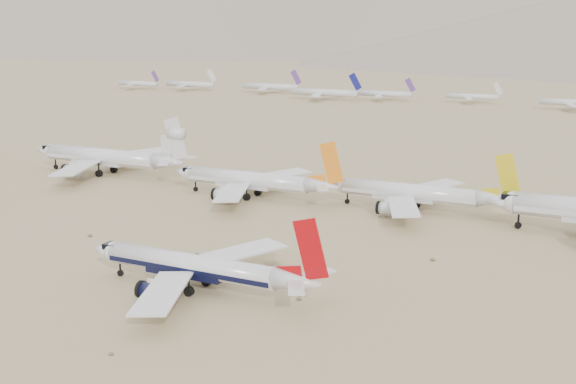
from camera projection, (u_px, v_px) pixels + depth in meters
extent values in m
plane|color=olive|center=(168.00, 280.00, 124.91)|extent=(7000.00, 7000.00, 0.00)
cylinder|color=silver|center=(191.00, 265.00, 119.26)|extent=(31.79, 3.76, 3.76)
cube|color=black|center=(191.00, 268.00, 119.36)|extent=(31.15, 3.81, 0.85)
sphere|color=silver|center=(115.00, 252.00, 126.22)|extent=(3.76, 3.76, 3.76)
cube|color=black|center=(112.00, 246.00, 126.24)|extent=(2.63, 2.44, 0.94)
cone|color=silver|center=(297.00, 281.00, 110.59)|extent=(7.95, 3.76, 3.76)
cube|color=silver|center=(163.00, 292.00, 108.61)|extent=(12.28, 19.35, 0.59)
cube|color=silver|center=(296.00, 288.00, 106.63)|extent=(5.05, 6.60, 0.23)
cylinder|color=black|center=(154.00, 292.00, 113.75)|extent=(4.41, 2.71, 2.71)
cube|color=silver|center=(238.00, 252.00, 128.05)|extent=(12.28, 19.35, 0.59)
cube|color=silver|center=(316.00, 273.00, 113.00)|extent=(5.05, 6.60, 0.23)
cylinder|color=black|center=(208.00, 263.00, 127.36)|extent=(4.41, 2.71, 2.71)
cube|color=#A8060C|center=(311.00, 249.00, 108.42)|extent=(6.02, 0.30, 9.93)
cylinder|color=black|center=(120.00, 273.00, 126.64)|extent=(1.13, 0.47, 1.13)
cylinder|color=black|center=(189.00, 291.00, 117.17)|extent=(1.58, 0.94, 1.58)
cylinder|color=black|center=(207.00, 281.00, 121.75)|extent=(1.58, 0.94, 1.58)
sphere|color=silver|center=(514.00, 202.00, 156.13)|extent=(4.97, 4.97, 4.97)
cube|color=black|center=(511.00, 196.00, 156.16)|extent=(3.48, 3.23, 1.24)
cylinder|color=black|center=(518.00, 225.00, 156.69)|extent=(1.49, 0.62, 1.49)
cylinder|color=silver|center=(408.00, 192.00, 171.40)|extent=(33.02, 4.01, 4.01)
cube|color=silver|center=(408.00, 194.00, 171.52)|extent=(32.36, 4.07, 0.90)
sphere|color=silver|center=(344.00, 185.00, 178.63)|extent=(4.01, 4.01, 4.01)
cube|color=black|center=(342.00, 181.00, 178.65)|extent=(2.81, 2.61, 1.00)
cone|color=silver|center=(496.00, 199.00, 162.40)|extent=(8.25, 4.01, 4.01)
cube|color=silver|center=(403.00, 206.00, 160.30)|extent=(12.75, 20.09, 0.62)
cube|color=silver|center=(500.00, 202.00, 158.27)|extent=(5.24, 6.85, 0.24)
cylinder|color=silver|center=(389.00, 209.00, 165.64)|extent=(4.59, 2.89, 2.89)
cube|color=silver|center=(432.00, 186.00, 180.58)|extent=(12.75, 20.09, 0.62)
cube|color=silver|center=(506.00, 195.00, 164.91)|extent=(5.24, 6.85, 0.24)
cylinder|color=silver|center=(411.00, 194.00, 179.88)|extent=(4.59, 2.89, 2.89)
cube|color=yellow|center=(508.00, 175.00, 160.13)|extent=(6.26, 0.32, 10.31)
cylinder|color=black|center=(347.00, 201.00, 179.08)|extent=(1.20, 0.50, 1.20)
cylinder|color=black|center=(410.00, 210.00, 169.19)|extent=(1.69, 1.00, 1.69)
cylinder|color=black|center=(417.00, 205.00, 174.08)|extent=(1.69, 1.00, 1.69)
cylinder|color=silver|center=(247.00, 179.00, 184.68)|extent=(34.02, 4.16, 4.16)
cube|color=silver|center=(247.00, 181.00, 184.79)|extent=(33.34, 4.22, 0.94)
sphere|color=silver|center=(192.00, 174.00, 192.13)|extent=(4.16, 4.16, 4.16)
cube|color=black|center=(190.00, 169.00, 192.15)|extent=(2.91, 2.70, 1.04)
cone|color=silver|center=(322.00, 186.00, 175.40)|extent=(8.50, 4.16, 4.16)
cube|color=silver|center=(232.00, 192.00, 173.23)|extent=(13.14, 20.70, 0.64)
cube|color=silver|center=(322.00, 188.00, 171.14)|extent=(5.40, 7.06, 0.25)
cylinder|color=silver|center=(224.00, 195.00, 178.74)|extent=(4.72, 2.99, 2.99)
cube|color=silver|center=(278.00, 175.00, 194.15)|extent=(13.14, 20.70, 0.64)
cube|color=silver|center=(335.00, 182.00, 177.99)|extent=(5.40, 7.06, 0.25)
cylinder|color=silver|center=(257.00, 182.00, 193.43)|extent=(4.72, 2.99, 2.99)
cube|color=orange|center=(332.00, 163.00, 173.06)|extent=(6.45, 0.33, 10.62)
cylinder|color=black|center=(196.00, 189.00, 192.59)|extent=(1.25, 0.52, 1.25)
cylinder|color=black|center=(247.00, 197.00, 182.39)|extent=(1.75, 1.04, 1.75)
cylinder|color=black|center=(258.00, 193.00, 187.46)|extent=(1.75, 1.04, 1.75)
cylinder|color=silver|center=(101.00, 156.00, 214.26)|extent=(39.34, 4.71, 4.71)
cube|color=silver|center=(101.00, 158.00, 214.39)|extent=(38.55, 4.78, 1.06)
sphere|color=silver|center=(52.00, 151.00, 222.87)|extent=(4.71, 4.71, 4.71)
cube|color=black|center=(50.00, 147.00, 222.89)|extent=(3.30, 3.06, 1.18)
cone|color=silver|center=(168.00, 162.00, 203.53)|extent=(9.84, 4.71, 4.71)
cube|color=silver|center=(77.00, 168.00, 201.06)|extent=(15.19, 23.94, 0.73)
cube|color=silver|center=(164.00, 163.00, 198.61)|extent=(6.24, 8.17, 0.28)
cylinder|color=silver|center=(73.00, 171.00, 207.41)|extent=(5.46, 3.39, 3.39)
cube|color=silver|center=(139.00, 153.00, 225.16)|extent=(15.19, 23.94, 0.73)
cube|color=silver|center=(183.00, 158.00, 206.51)|extent=(6.24, 8.17, 0.28)
cylinder|color=silver|center=(117.00, 160.00, 224.32)|extent=(5.46, 3.39, 3.39)
cube|color=silver|center=(176.00, 139.00, 200.83)|extent=(7.46, 0.38, 12.29)
cylinder|color=silver|center=(176.00, 133.00, 200.37)|extent=(4.92, 3.05, 3.05)
cylinder|color=black|center=(56.00, 167.00, 223.40)|extent=(1.41, 0.59, 1.41)
cylinder|color=black|center=(99.00, 173.00, 211.64)|extent=(1.98, 1.18, 1.98)
cylinder|color=black|center=(114.00, 170.00, 217.39)|extent=(1.98, 1.18, 1.98)
cylinder|color=silver|center=(138.00, 83.00, 517.53)|extent=(33.53, 3.31, 3.31)
cube|color=#573686|center=(155.00, 76.00, 509.38)|extent=(6.68, 0.33, 8.41)
cube|color=silver|center=(130.00, 85.00, 510.08)|extent=(8.83, 15.44, 0.33)
cube|color=silver|center=(145.00, 83.00, 525.20)|extent=(8.83, 15.44, 0.33)
cylinder|color=silver|center=(190.00, 84.00, 507.25)|extent=(38.67, 3.82, 3.82)
cube|color=silver|center=(212.00, 76.00, 497.85)|extent=(7.70, 0.38, 9.70)
cube|color=silver|center=(182.00, 86.00, 498.66)|extent=(10.19, 17.80, 0.38)
cube|color=silver|center=(198.00, 84.00, 516.10)|extent=(10.19, 17.80, 0.38)
cylinder|color=silver|center=(270.00, 87.00, 484.74)|extent=(40.82, 4.03, 4.03)
cube|color=#573686|center=(296.00, 77.00, 474.82)|extent=(8.13, 0.40, 10.24)
cube|color=silver|center=(263.00, 89.00, 475.66)|extent=(10.75, 18.79, 0.40)
cube|color=silver|center=(278.00, 86.00, 494.08)|extent=(10.75, 18.79, 0.40)
cylinder|color=silver|center=(324.00, 93.00, 438.93)|extent=(42.99, 4.25, 4.25)
cube|color=navy|center=(355.00, 82.00, 428.48)|extent=(8.56, 0.42, 10.78)
cube|color=silver|center=(316.00, 95.00, 429.37)|extent=(11.33, 19.79, 0.42)
cube|color=silver|center=(331.00, 92.00, 448.76)|extent=(11.33, 19.79, 0.42)
cylinder|color=silver|center=(384.00, 94.00, 435.34)|extent=(34.71, 3.43, 3.43)
cube|color=#573686|center=(410.00, 85.00, 426.91)|extent=(6.91, 0.34, 8.71)
cube|color=silver|center=(379.00, 96.00, 427.63)|extent=(9.14, 15.98, 0.34)
cube|color=silver|center=(389.00, 93.00, 443.28)|extent=(9.14, 15.98, 0.34)
cylinder|color=silver|center=(472.00, 96.00, 419.94)|extent=(31.09, 3.07, 3.07)
cube|color=silver|center=(498.00, 88.00, 412.38)|extent=(6.19, 0.31, 7.80)
cube|color=silver|center=(469.00, 98.00, 413.03)|extent=(8.19, 14.31, 0.31)
cube|color=silver|center=(475.00, 96.00, 427.05)|extent=(8.19, 14.31, 0.31)
cylinder|color=silver|center=(574.00, 103.00, 382.63)|extent=(35.22, 3.48, 3.48)
cube|color=silver|center=(572.00, 105.00, 374.80)|extent=(9.28, 16.21, 0.35)
cube|color=silver|center=(576.00, 102.00, 390.69)|extent=(9.28, 16.21, 0.35)
cone|color=slate|center=(209.00, 26.00, 1379.45)|extent=(855.00, 855.00, 95.00)
ellipsoid|color=brown|center=(90.00, 235.00, 150.71)|extent=(0.98, 0.98, 0.54)
ellipsoid|color=brown|center=(111.00, 354.00, 96.04)|extent=(0.70, 0.70, 0.39)
ellipsoid|color=brown|center=(299.00, 298.00, 115.57)|extent=(0.84, 0.84, 0.46)
ellipsoid|color=brown|center=(433.00, 259.00, 135.09)|extent=(0.98, 0.98, 0.54)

